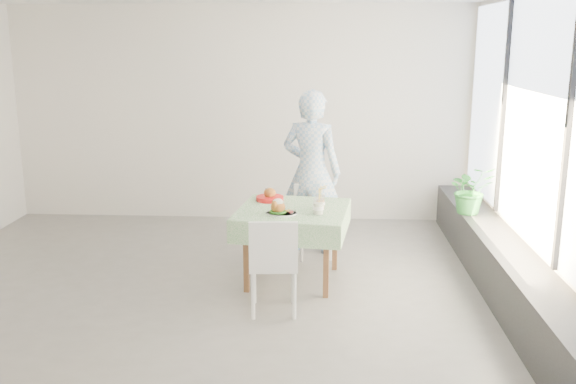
# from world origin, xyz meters

# --- Properties ---
(floor) EXTENTS (6.00, 6.00, 0.00)m
(floor) POSITION_xyz_m (0.00, 0.00, 0.00)
(floor) COLOR slate
(floor) RESTS_ON ground
(wall_back) EXTENTS (6.00, 0.02, 2.80)m
(wall_back) POSITION_xyz_m (0.00, 2.50, 1.40)
(wall_back) COLOR white
(wall_back) RESTS_ON ground
(wall_front) EXTENTS (6.00, 0.02, 2.80)m
(wall_front) POSITION_xyz_m (0.00, -2.50, 1.40)
(wall_front) COLOR white
(wall_front) RESTS_ON ground
(wall_right) EXTENTS (0.02, 5.00, 2.80)m
(wall_right) POSITION_xyz_m (3.00, 0.00, 1.40)
(wall_right) COLOR white
(wall_right) RESTS_ON ground
(window_pane) EXTENTS (0.01, 4.80, 2.18)m
(window_pane) POSITION_xyz_m (2.97, 0.00, 1.65)
(window_pane) COLOR #D1E0F9
(window_pane) RESTS_ON ground
(window_ledge) EXTENTS (0.40, 4.80, 0.50)m
(window_ledge) POSITION_xyz_m (2.80, 0.00, 0.25)
(window_ledge) COLOR black
(window_ledge) RESTS_ON ground
(cafe_table) EXTENTS (1.16, 1.16, 0.74)m
(cafe_table) POSITION_xyz_m (0.80, 0.19, 0.46)
(cafe_table) COLOR brown
(cafe_table) RESTS_ON ground
(chair_far) EXTENTS (0.45, 0.45, 0.79)m
(chair_far) POSITION_xyz_m (0.99, 0.94, 0.24)
(chair_far) COLOR white
(chair_far) RESTS_ON ground
(chair_near) EXTENTS (0.44, 0.44, 0.87)m
(chair_near) POSITION_xyz_m (0.67, -0.58, 0.27)
(chair_near) COLOR white
(chair_near) RESTS_ON ground
(diner) EXTENTS (0.77, 0.62, 1.83)m
(diner) POSITION_xyz_m (0.97, 1.15, 0.92)
(diner) COLOR #8EBAE4
(diner) RESTS_ON ground
(main_dish) EXTENTS (0.30, 0.30, 0.15)m
(main_dish) POSITION_xyz_m (0.69, -0.03, 0.79)
(main_dish) COLOR white
(main_dish) RESTS_ON cafe_table
(juice_cup_orange) EXTENTS (0.10, 0.10, 0.27)m
(juice_cup_orange) POSITION_xyz_m (1.07, 0.20, 0.80)
(juice_cup_orange) COLOR white
(juice_cup_orange) RESTS_ON cafe_table
(juice_cup_lemonade) EXTENTS (0.11, 0.11, 0.30)m
(juice_cup_lemonade) POSITION_xyz_m (1.05, -0.00, 0.81)
(juice_cup_lemonade) COLOR white
(juice_cup_lemonade) RESTS_ON cafe_table
(second_dish) EXTENTS (0.28, 0.28, 0.13)m
(second_dish) POSITION_xyz_m (0.55, 0.50, 0.78)
(second_dish) COLOR red
(second_dish) RESTS_ON cafe_table
(potted_plant) EXTENTS (0.54, 0.48, 0.53)m
(potted_plant) POSITION_xyz_m (2.70, 1.01, 0.77)
(potted_plant) COLOR #297C35
(potted_plant) RESTS_ON window_ledge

